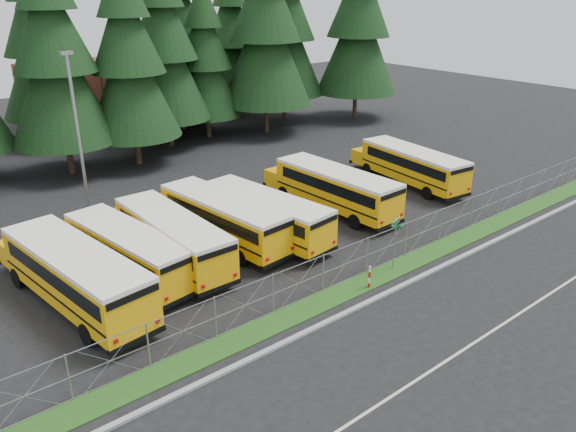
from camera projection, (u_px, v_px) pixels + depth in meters
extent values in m
plane|color=black|center=(365.00, 260.00, 29.95)|extent=(120.00, 120.00, 0.00)
cube|color=gray|center=(411.00, 281.00, 27.71)|extent=(50.00, 0.25, 0.12)
cube|color=#1A4614|center=(390.00, 271.00, 28.73)|extent=(50.00, 1.40, 0.06)
cube|color=beige|center=(500.00, 326.00, 24.23)|extent=(50.00, 0.12, 0.01)
cube|color=brown|center=(136.00, 88.00, 60.87)|extent=(22.00, 10.00, 6.00)
cylinder|color=gray|center=(394.00, 245.00, 28.44)|extent=(0.06, 0.06, 2.80)
cube|color=#0C5A22|center=(396.00, 222.00, 27.95)|extent=(0.77, 0.27, 0.22)
cube|color=white|center=(396.00, 222.00, 27.95)|extent=(0.81, 0.27, 0.26)
cube|color=#0C5A22|center=(396.00, 226.00, 28.04)|extent=(0.19, 0.53, 0.18)
cylinder|color=#B20C0C|center=(369.00, 277.00, 26.98)|extent=(0.11, 0.11, 1.20)
cylinder|color=gray|center=(79.00, 141.00, 33.28)|extent=(0.20, 0.20, 10.00)
cube|color=gray|center=(66.00, 53.00, 31.33)|extent=(0.70, 0.35, 0.18)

